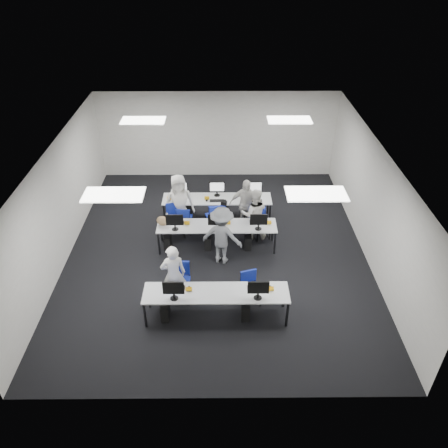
{
  "coord_description": "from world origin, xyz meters",
  "views": [
    {
      "loc": [
        0.12,
        -9.45,
        7.34
      ],
      "look_at": [
        0.19,
        -0.13,
        1.0
      ],
      "focal_mm": 35.0,
      "sensor_mm": 36.0,
      "label": 1
    }
  ],
  "objects_px": {
    "student_2": "(179,203)",
    "chair_7": "(258,223)",
    "student_0": "(173,274)",
    "student_1": "(254,214)",
    "student_3": "(245,205)",
    "chair_1": "(250,293)",
    "chair_0": "(180,288)",
    "chair_2": "(176,226)",
    "desk_front": "(216,294)",
    "chair_4": "(261,229)",
    "chair_5": "(185,224)",
    "desk_mid": "(217,227)",
    "photographer": "(222,236)",
    "chair_3": "(217,228)",
    "chair_6": "(216,223)"
  },
  "relations": [
    {
      "from": "desk_front",
      "to": "chair_2",
      "type": "xyz_separation_m",
      "value": [
        -1.18,
        3.22,
        -0.38
      ]
    },
    {
      "from": "desk_front",
      "to": "chair_2",
      "type": "distance_m",
      "value": 3.45
    },
    {
      "from": "student_1",
      "to": "chair_5",
      "type": "bearing_deg",
      "value": -6.79
    },
    {
      "from": "desk_mid",
      "to": "chair_0",
      "type": "relative_size",
      "value": 3.35
    },
    {
      "from": "chair_1",
      "to": "chair_3",
      "type": "height_order",
      "value": "chair_3"
    },
    {
      "from": "desk_front",
      "to": "chair_4",
      "type": "distance_m",
      "value": 3.36
    },
    {
      "from": "chair_0",
      "to": "chair_2",
      "type": "height_order",
      "value": "chair_0"
    },
    {
      "from": "student_3",
      "to": "photographer",
      "type": "xyz_separation_m",
      "value": [
        -0.68,
        -1.55,
        0.03
      ]
    },
    {
      "from": "chair_4",
      "to": "chair_5",
      "type": "relative_size",
      "value": 0.99
    },
    {
      "from": "desk_mid",
      "to": "student_2",
      "type": "height_order",
      "value": "student_2"
    },
    {
      "from": "chair_3",
      "to": "student_3",
      "type": "bearing_deg",
      "value": 22.49
    },
    {
      "from": "student_0",
      "to": "student_3",
      "type": "height_order",
      "value": "student_3"
    },
    {
      "from": "desk_mid",
      "to": "student_3",
      "type": "xyz_separation_m",
      "value": [
        0.81,
        0.95,
        0.11
      ]
    },
    {
      "from": "chair_4",
      "to": "chair_2",
      "type": "bearing_deg",
      "value": 157.99
    },
    {
      "from": "chair_1",
      "to": "chair_7",
      "type": "height_order",
      "value": "chair_7"
    },
    {
      "from": "chair_7",
      "to": "student_2",
      "type": "distance_m",
      "value": 2.32
    },
    {
      "from": "chair_5",
      "to": "photographer",
      "type": "height_order",
      "value": "photographer"
    },
    {
      "from": "chair_3",
      "to": "chair_4",
      "type": "relative_size",
      "value": 1.06
    },
    {
      "from": "desk_mid",
      "to": "chair_1",
      "type": "bearing_deg",
      "value": -69.69
    },
    {
      "from": "chair_7",
      "to": "student_1",
      "type": "bearing_deg",
      "value": -102.51
    },
    {
      "from": "desk_front",
      "to": "chair_1",
      "type": "distance_m",
      "value": 1.01
    },
    {
      "from": "chair_3",
      "to": "student_3",
      "type": "relative_size",
      "value": 0.56
    },
    {
      "from": "desk_front",
      "to": "chair_1",
      "type": "relative_size",
      "value": 3.91
    },
    {
      "from": "student_1",
      "to": "chair_3",
      "type": "bearing_deg",
      "value": -0.38
    },
    {
      "from": "chair_2",
      "to": "student_0",
      "type": "bearing_deg",
      "value": -99.3
    },
    {
      "from": "photographer",
      "to": "student_3",
      "type": "bearing_deg",
      "value": -96.31
    },
    {
      "from": "student_2",
      "to": "photographer",
      "type": "distance_m",
      "value": 1.96
    },
    {
      "from": "chair_5",
      "to": "photographer",
      "type": "bearing_deg",
      "value": -48.02
    },
    {
      "from": "chair_6",
      "to": "student_3",
      "type": "bearing_deg",
      "value": -4.96
    },
    {
      "from": "chair_4",
      "to": "chair_5",
      "type": "xyz_separation_m",
      "value": [
        -2.17,
        0.27,
        0.0
      ]
    },
    {
      "from": "chair_0",
      "to": "chair_2",
      "type": "bearing_deg",
      "value": 100.13
    },
    {
      "from": "photographer",
      "to": "chair_6",
      "type": "bearing_deg",
      "value": -65.21
    },
    {
      "from": "chair_7",
      "to": "student_3",
      "type": "relative_size",
      "value": 0.59
    },
    {
      "from": "photographer",
      "to": "desk_mid",
      "type": "bearing_deg",
      "value": -60.08
    },
    {
      "from": "chair_6",
      "to": "student_3",
      "type": "relative_size",
      "value": 0.62
    },
    {
      "from": "student_2",
      "to": "student_3",
      "type": "relative_size",
      "value": 1.09
    },
    {
      "from": "chair_3",
      "to": "student_2",
      "type": "xyz_separation_m",
      "value": [
        -1.07,
        0.42,
        0.58
      ]
    },
    {
      "from": "student_1",
      "to": "student_2",
      "type": "relative_size",
      "value": 0.88
    },
    {
      "from": "student_3",
      "to": "chair_1",
      "type": "bearing_deg",
      "value": -83.57
    },
    {
      "from": "chair_6",
      "to": "student_1",
      "type": "relative_size",
      "value": 0.65
    },
    {
      "from": "chair_3",
      "to": "chair_6",
      "type": "height_order",
      "value": "chair_6"
    },
    {
      "from": "desk_front",
      "to": "chair_4",
      "type": "relative_size",
      "value": 3.79
    },
    {
      "from": "student_2",
      "to": "chair_7",
      "type": "bearing_deg",
      "value": -20.19
    },
    {
      "from": "chair_3",
      "to": "photographer",
      "type": "bearing_deg",
      "value": -88.08
    },
    {
      "from": "student_0",
      "to": "student_1",
      "type": "relative_size",
      "value": 1.03
    },
    {
      "from": "desk_front",
      "to": "desk_mid",
      "type": "xyz_separation_m",
      "value": [
        0.0,
        2.6,
        0.0
      ]
    },
    {
      "from": "chair_0",
      "to": "chair_1",
      "type": "height_order",
      "value": "chair_0"
    },
    {
      "from": "chair_7",
      "to": "student_0",
      "type": "height_order",
      "value": "student_0"
    },
    {
      "from": "desk_front",
      "to": "chair_5",
      "type": "distance_m",
      "value": 3.52
    },
    {
      "from": "student_2",
      "to": "student_3",
      "type": "distance_m",
      "value": 1.88
    }
  ]
}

